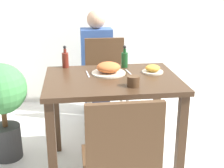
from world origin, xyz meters
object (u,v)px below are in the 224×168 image
food_plate (109,69)px  condiment_bottle (65,59)px  person_figure (97,64)px  drink_cup (133,81)px  sauce_bottle (125,59)px  side_plate (153,69)px  potted_plant_left (2,99)px  chair_near (121,160)px  chair_far (106,79)px

food_plate → condiment_bottle: size_ratio=1.43×
person_figure → condiment_bottle: bearing=-111.8°
drink_cup → sauce_bottle: size_ratio=0.47×
sauce_bottle → drink_cup: bearing=-92.7°
side_plate → potted_plant_left: 1.25m
person_figure → side_plate: bearing=-71.5°
side_plate → person_figure: 1.14m
sauce_bottle → condiment_bottle: (-0.49, 0.06, 0.00)m
chair_near → sauce_bottle: sauce_bottle is taller
chair_far → potted_plant_left: (-0.92, -0.51, 0.02)m
condiment_bottle → person_figure: size_ratio=0.16×
potted_plant_left → chair_near: bearing=-50.2°
side_plate → drink_cup: bearing=-125.2°
chair_far → person_figure: size_ratio=0.78×
chair_far → person_figure: (-0.06, 0.38, 0.06)m
chair_far → person_figure: person_figure is taller
food_plate → potted_plant_left: size_ratio=0.32×
side_plate → person_figure: size_ratio=0.14×
side_plate → condiment_bottle: condiment_bottle is taller
side_plate → chair_near: bearing=-115.0°
side_plate → potted_plant_left: (-1.21, 0.17, -0.26)m
chair_near → food_plate: chair_near is taller
drink_cup → chair_near: bearing=-107.8°
drink_cup → person_figure: bearing=95.8°
chair_near → sauce_bottle: bearing=-100.6°
drink_cup → potted_plant_left: 1.14m
side_plate → condiment_bottle: bearing=160.5°
chair_near → chair_far: (0.09, 1.50, 0.00)m
side_plate → potted_plant_left: bearing=171.9°
chair_near → side_plate: bearing=-115.0°
chair_near → person_figure: size_ratio=0.78×
side_plate → drink_cup: size_ratio=1.93×
condiment_bottle → side_plate: bearing=-19.5°
chair_far → side_plate: 0.79m
condiment_bottle → person_figure: 0.92m
chair_far → side_plate: size_ratio=5.44×
chair_far → condiment_bottle: condiment_bottle is taller
food_plate → side_plate: (0.35, -0.02, -0.01)m
chair_near → potted_plant_left: chair_near is taller
chair_near → condiment_bottle: (-0.30, 1.06, 0.32)m
chair_near → side_plate: chair_near is taller
chair_far → sauce_bottle: sauce_bottle is taller
drink_cup → condiment_bottle: bearing=130.4°
sauce_bottle → potted_plant_left: (-1.02, -0.01, -0.31)m
side_plate → person_figure: (-0.36, 1.06, -0.22)m
chair_near → condiment_bottle: condiment_bottle is taller
food_plate → person_figure: size_ratio=0.23×
sauce_bottle → person_figure: bearing=100.5°
drink_cup → condiment_bottle: condiment_bottle is taller
food_plate → person_figure: 1.07m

